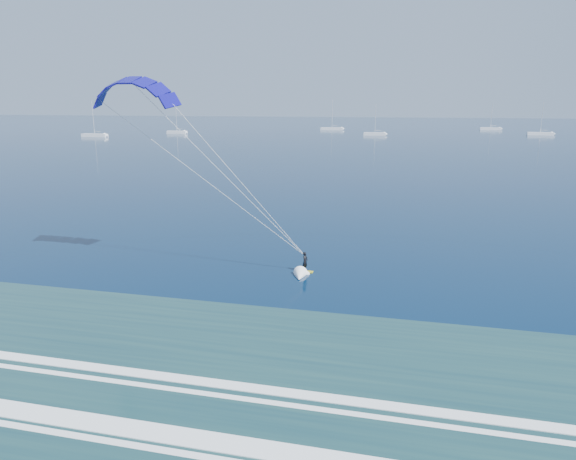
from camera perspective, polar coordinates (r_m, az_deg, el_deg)
The scene contains 7 objects.
kitesurfer_rig at distance 39.00m, azimuth -8.34°, elevation 7.23°, with size 18.17×3.85×15.73m.
sailboat_0 at distance 210.58m, azimuth -20.69°, elevation 9.84°, with size 10.11×2.40×13.56m.
sailboat_1 at distance 222.34m, azimuth -12.24°, elevation 10.59°, with size 8.31×2.40×11.47m.
sailboat_2 at distance 247.44m, azimuth 4.90°, elevation 11.17°, with size 10.58×2.40×14.01m.
sailboat_3 at distance 208.68m, azimuth 9.62°, elevation 10.50°, with size 8.62×2.40×11.97m.
sailboat_4 at distance 264.53m, azimuth 21.57°, elevation 10.44°, with size 9.44×2.40×12.74m.
sailboat_5 at distance 230.30m, azimuth 26.23°, elevation 9.60°, with size 9.72×2.40×13.13m.
Camera 1 is at (11.90, -10.60, 12.80)m, focal length 32.00 mm.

